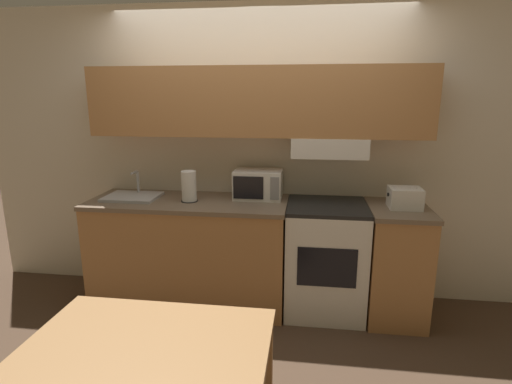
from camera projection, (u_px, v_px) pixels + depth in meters
ground_plane at (259, 287)px, 3.84m from camera, size 16.00×16.00×0.00m
wall_back at (260, 134)px, 3.43m from camera, size 5.18×0.38×2.55m
lower_counter_main at (190, 251)px, 3.49m from camera, size 1.68×0.67×0.93m
lower_counter_right_stub at (395, 262)px, 3.27m from camera, size 0.47×0.67×0.93m
stove_range at (325, 258)px, 3.35m from camera, size 0.64×0.63×0.93m
microwave at (258, 184)px, 3.42m from camera, size 0.40×0.30×0.24m
toaster at (405, 198)px, 3.12m from camera, size 0.26×0.21×0.16m
sink_basin at (132, 196)px, 3.44m from camera, size 0.45×0.35×0.22m
paper_towel_roll at (189, 186)px, 3.31m from camera, size 0.14×0.14×0.26m
dining_table at (142, 372)px, 1.70m from camera, size 1.07×0.84×0.74m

